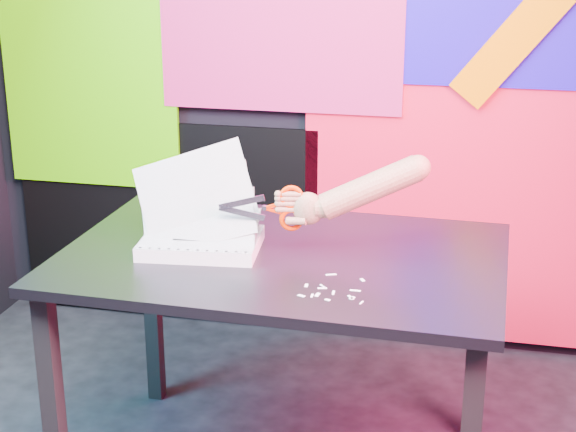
# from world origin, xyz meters

# --- Properties ---
(room) EXTENTS (3.01, 3.01, 2.71)m
(room) POSITION_xyz_m (0.00, 0.00, 1.35)
(room) COLOR black
(room) RESTS_ON ground
(backdrop) EXTENTS (2.88, 0.05, 2.08)m
(backdrop) POSITION_xyz_m (0.06, 1.46, 0.96)
(backdrop) COLOR red
(backdrop) RESTS_ON ground
(work_table) EXTENTS (1.28, 0.87, 0.75)m
(work_table) POSITION_xyz_m (-0.01, 0.45, 0.67)
(work_table) COLOR black
(work_table) RESTS_ON ground
(printout_stack) EXTENTS (0.41, 0.28, 0.33)m
(printout_stack) POSITION_xyz_m (-0.24, 0.43, 0.78)
(printout_stack) COLOR silver
(printout_stack) RESTS_ON work_table
(scissors) EXTENTS (0.24, 0.05, 0.14)m
(scissors) POSITION_xyz_m (0.00, 0.45, 0.89)
(scissors) COLOR silver
(scissors) RESTS_ON printout_stack
(hand_forearm) EXTENTS (0.42, 0.13, 0.21)m
(hand_forearm) POSITION_xyz_m (0.21, 0.48, 0.94)
(hand_forearm) COLOR tan
(hand_forearm) RESTS_ON work_table
(paper_clippings) EXTENTS (0.17, 0.18, 0.00)m
(paper_clippings) POSITION_xyz_m (0.18, 0.21, 0.75)
(paper_clippings) COLOR white
(paper_clippings) RESTS_ON work_table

